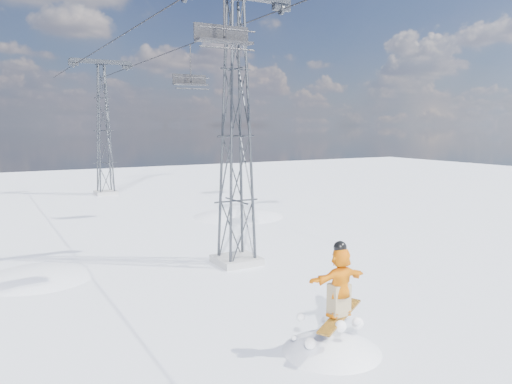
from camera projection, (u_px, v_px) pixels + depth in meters
ground at (338, 334)px, 14.34m from camera, size 120.00×120.00×0.00m
snow_terrain at (65, 372)px, 31.69m from camera, size 39.00×37.00×22.00m
lift_tower_near at (236, 137)px, 20.92m from camera, size 5.20×1.80×11.43m
lift_tower_far at (104, 131)px, 42.56m from camera, size 5.20×1.80×11.43m
haul_cables at (150, 44)px, 30.16m from camera, size 4.46×51.00×0.06m
lift_chair_near at (224, 35)px, 16.40m from camera, size 1.97×0.57×2.45m
lift_chair_mid at (190, 81)px, 30.65m from camera, size 2.19×0.63×2.71m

